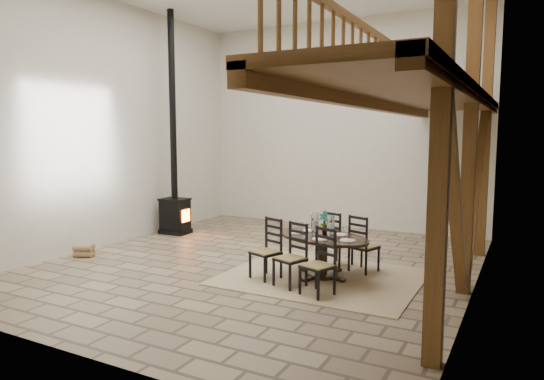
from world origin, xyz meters
The scene contains 7 objects.
ground centered at (0.00, 0.00, 0.00)m, with size 8.00×8.00×0.00m, color gray.
room_shell centered at (1.19, 0.00, 3.01)m, with size 7.02×8.02×5.01m.
rug centered at (1.30, -0.26, 0.01)m, with size 3.00×2.50×0.02m, color tan.
dining_table centered at (1.27, -0.36, 0.38)m, with size 1.95×2.13×1.06m.
wood_stove centered at (-3.00, 1.37, 1.13)m, with size 0.65×0.52×5.00m.
log_basket centered at (-3.08, 1.52, 0.21)m, with size 0.58×0.58×0.48m.
log_stack centered at (-3.12, -1.13, 0.12)m, with size 0.40×0.35×0.23m.
Camera 1 is at (4.13, -7.28, 2.27)m, focal length 32.00 mm.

